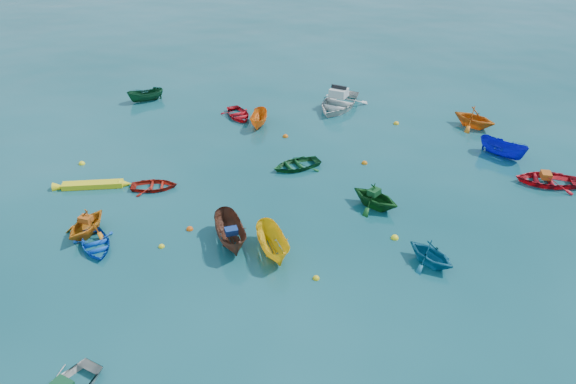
{
  "coord_description": "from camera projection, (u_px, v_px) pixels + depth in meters",
  "views": [
    {
      "loc": [
        2.32,
        -20.72,
        16.0
      ],
      "look_at": [
        0.0,
        5.0,
        0.4
      ],
      "focal_mm": 35.0,
      "sensor_mm": 36.0,
      "label": 1
    }
  ],
  "objects": [
    {
      "name": "buoy_or_e",
      "position": [
        285.0,
        137.0,
        36.97
      ],
      "size": [
        0.38,
        0.38,
        0.38
      ],
      "primitive_type": "sphere",
      "color": "#E0600C",
      "rests_on": "ground"
    },
    {
      "name": "motorboat_white",
      "position": [
        338.0,
        108.0,
        41.23
      ],
      "size": [
        5.02,
        5.82,
        1.61
      ],
      "primitive_type": "imported",
      "rotation": [
        0.0,
        0.0,
        -0.37
      ],
      "color": "silver",
      "rests_on": "ground"
    },
    {
      "name": "buoy_ye_e",
      "position": [
        396.0,
        124.0,
        38.74
      ],
      "size": [
        0.39,
        0.39,
        0.39
      ],
      "primitive_type": "sphere",
      "color": "gold",
      "rests_on": "ground"
    },
    {
      "name": "dinghy_green_e",
      "position": [
        296.0,
        168.0,
        33.35
      ],
      "size": [
        3.6,
        3.29,
        0.61
      ],
      "primitive_type": "imported",
      "rotation": [
        0.0,
        0.0,
        -1.05
      ],
      "color": "#124E21",
      "rests_on": "ground"
    },
    {
      "name": "ground",
      "position": [
        278.0,
        255.0,
        26.12
      ],
      "size": [
        160.0,
        160.0,
        0.0
      ],
      "primitive_type": "plane",
      "color": "#093C42",
      "rests_on": "ground"
    },
    {
      "name": "sampan_yellow_mid",
      "position": [
        273.0,
        253.0,
        26.2
      ],
      "size": [
        2.36,
        3.47,
        1.26
      ],
      "primitive_type": "imported",
      "rotation": [
        0.0,
        0.0,
        0.39
      ],
      "color": "yellow",
      "rests_on": "ground"
    },
    {
      "name": "tarp_orange_a",
      "position": [
        86.0,
        219.0,
        27.16
      ],
      "size": [
        0.68,
        0.57,
        0.29
      ],
      "primitive_type": "cube",
      "rotation": [
        0.0,
        0.0,
        -0.23
      ],
      "color": "#BE5213",
      "rests_on": "dinghy_orange_w"
    },
    {
      "name": "dinghy_green_n",
      "position": [
        374.0,
        207.0,
        29.66
      ],
      "size": [
        3.58,
        3.5,
        1.43
      ],
      "primitive_type": "imported",
      "rotation": [
        0.0,
        0.0,
        0.93
      ],
      "color": "#124D19",
      "rests_on": "ground"
    },
    {
      "name": "sampan_orange_n",
      "position": [
        259.0,
        126.0,
        38.51
      ],
      "size": [
        1.12,
        2.81,
        1.08
      ],
      "primitive_type": "imported",
      "rotation": [
        0.0,
        0.0,
        -0.03
      ],
      "color": "orange",
      "rests_on": "ground"
    },
    {
      "name": "dinghy_red_ne",
      "position": [
        546.0,
        183.0,
        31.77
      ],
      "size": [
        3.59,
        2.71,
        0.71
      ],
      "primitive_type": "imported",
      "rotation": [
        0.0,
        0.0,
        -1.65
      ],
      "color": "red",
      "rests_on": "ground"
    },
    {
      "name": "dinghy_red_nw",
      "position": [
        155.0,
        188.0,
        31.29
      ],
      "size": [
        2.82,
        2.22,
        0.53
      ],
      "primitive_type": "imported",
      "rotation": [
        0.0,
        0.0,
        1.73
      ],
      "color": "#A4180D",
      "rests_on": "ground"
    },
    {
      "name": "buoy_ye_c",
      "position": [
        395.0,
        238.0,
        27.22
      ],
      "size": [
        0.38,
        0.38,
        0.38
      ],
      "primitive_type": "sphere",
      "color": "#FFF21A",
      "rests_on": "ground"
    },
    {
      "name": "sampan_green_far",
      "position": [
        146.0,
        101.0,
        42.3
      ],
      "size": [
        2.85,
        2.21,
        1.04
      ],
      "primitive_type": "imported",
      "rotation": [
        0.0,
        0.0,
        -1.06
      ],
      "color": "#0F4323",
      "rests_on": "ground"
    },
    {
      "name": "dinghy_cyan_se",
      "position": [
        429.0,
        263.0,
        25.56
      ],
      "size": [
        3.19,
        3.2,
        1.28
      ],
      "primitive_type": "imported",
      "rotation": [
        0.0,
        0.0,
        0.77
      ],
      "color": "#156487",
      "rests_on": "ground"
    },
    {
      "name": "dinghy_red_far",
      "position": [
        238.0,
        117.0,
        39.78
      ],
      "size": [
        3.21,
        3.53,
        0.6
      ],
      "primitive_type": "imported",
      "rotation": [
        0.0,
        0.0,
        0.51
      ],
      "color": "red",
      "rests_on": "ground"
    },
    {
      "name": "buoy_or_d",
      "position": [
        364.0,
        164.0,
        33.79
      ],
      "size": [
        0.36,
        0.36,
        0.36
      ],
      "primitive_type": "sphere",
      "color": "orange",
      "rests_on": "ground"
    },
    {
      "name": "dinghy_orange_w",
      "position": [
        88.0,
        234.0,
        27.55
      ],
      "size": [
        2.82,
        3.09,
        1.39
      ],
      "primitive_type": "imported",
      "rotation": [
        0.0,
        0.0,
        -0.23
      ],
      "color": "orange",
      "rests_on": "ground"
    },
    {
      "name": "buoy_ye_d",
      "position": [
        82.0,
        164.0,
        33.73
      ],
      "size": [
        0.38,
        0.38,
        0.38
      ],
      "primitive_type": "sphere",
      "color": "yellow",
      "rests_on": "ground"
    },
    {
      "name": "dinghy_orange_far",
      "position": [
        473.0,
        127.0,
        38.34
      ],
      "size": [
        3.88,
        3.81,
        1.55
      ],
      "primitive_type": "imported",
      "rotation": [
        0.0,
        0.0,
        0.91
      ],
      "color": "orange",
      "rests_on": "ground"
    },
    {
      "name": "tarp_green_b",
      "position": [
        374.0,
        192.0,
        29.27
      ],
      "size": [
        0.77,
        0.8,
        0.31
      ],
      "primitive_type": "cube",
      "rotation": [
        0.0,
        0.0,
        0.93
      ],
      "color": "#10421C",
      "rests_on": "dinghy_green_n"
    },
    {
      "name": "tarp_orange_b",
      "position": [
        546.0,
        175.0,
        31.51
      ],
      "size": [
        0.58,
        0.73,
        0.33
      ],
      "primitive_type": "cube",
      "rotation": [
        0.0,
        0.0,
        -1.65
      ],
      "color": "#BE5013",
      "rests_on": "dinghy_red_ne"
    },
    {
      "name": "buoy_ye_b",
      "position": [
        162.0,
        247.0,
        26.62
      ],
      "size": [
        0.3,
        0.3,
        0.3
      ],
      "primitive_type": "sphere",
      "color": "yellow",
      "rests_on": "ground"
    },
    {
      "name": "dinghy_blue_sw",
      "position": [
        96.0,
        247.0,
        26.59
      ],
      "size": [
        3.06,
        3.32,
        0.56
      ],
      "primitive_type": "imported",
      "rotation": [
        0.0,
        0.0,
        0.54
      ],
      "color": "blue",
      "rests_on": "ground"
    },
    {
      "name": "tarp_blue_a",
      "position": [
        231.0,
        231.0,
        26.33
      ],
      "size": [
        0.72,
        0.64,
        0.29
      ],
      "primitive_type": "cube",
      "rotation": [
        0.0,
        0.0,
        0.38
      ],
      "color": "navy",
      "rests_on": "sampan_brown_mid"
    },
    {
      "name": "sampan_brown_mid",
      "position": [
        232.0,
        243.0,
        26.88
      ],
      "size": [
        2.5,
        3.7,
        1.34
      ],
      "primitive_type": "imported",
      "rotation": [
        0.0,
        0.0,
        0.38
      ],
      "color": "#592F20",
      "rests_on": "ground"
    },
    {
      "name": "sampan_blue_far",
      "position": [
        501.0,
        156.0,
        34.64
      ],
      "size": [
        3.09,
        2.81,
        1.18
      ],
      "primitive_type": "imported",
      "rotation": [
        0.0,
        0.0,
        0.89
      ],
      "color": "#0F0FBD",
      "rests_on": "ground"
    },
    {
      "name": "kayak_yellow",
      "position": [
        93.0,
        187.0,
        31.4
      ],
      "size": [
        4.06,
        1.34,
        0.41
      ],
      "primitive_type": null,
      "rotation": [
        0.0,
        0.0,
        1.76
      ],
      "color": "yellow",
      "rests_on": "ground"
    },
    {
      "name": "buoy_or_c",
      "position": [
        190.0,
        230.0,
        27.85
      ],
      "size": [
        0.35,
        0.35,
        0.35
      ],
      "primitive_type": "sphere",
      "color": "#E9530C",
      "rests_on": "ground"
    },
    {
      "name": "buoy_ye_a",
      "position": [
        316.0,
        279.0,
        24.63
      ],
      "size": [
        0.31,
        0.31,
        0.31
      ],
      "primitive_type": "sphere",
      "color": "yellow",
      "rests_on": "ground"
    }
  ]
}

